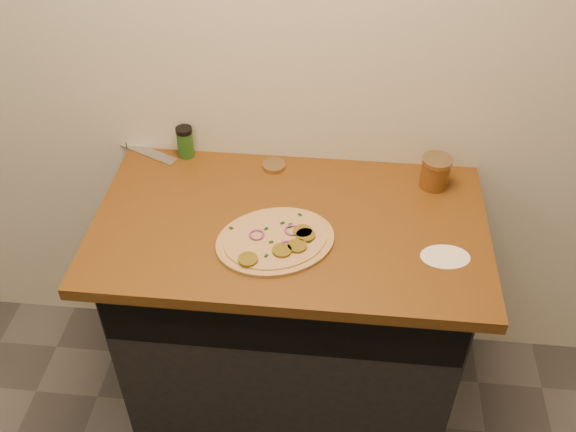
# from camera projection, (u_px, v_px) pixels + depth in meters

# --- Properties ---
(cabinet) EXTENTS (1.10, 0.60, 0.86)m
(cabinet) POSITION_uv_depth(u_px,v_px,m) (291.00, 313.00, 2.29)
(cabinet) COLOR black
(cabinet) RESTS_ON ground
(countertop) EXTENTS (1.20, 0.70, 0.04)m
(countertop) POSITION_uv_depth(u_px,v_px,m) (290.00, 225.00, 1.97)
(countertop) COLOR brown
(countertop) RESTS_ON cabinet
(pizza) EXTENTS (0.46, 0.46, 0.02)m
(pizza) POSITION_uv_depth(u_px,v_px,m) (276.00, 241.00, 1.87)
(pizza) COLOR tan
(pizza) RESTS_ON countertop
(chefs_knife) EXTENTS (0.31, 0.17, 0.02)m
(chefs_knife) POSITION_uv_depth(u_px,v_px,m) (131.00, 145.00, 2.25)
(chefs_knife) COLOR #B7BAC1
(chefs_knife) RESTS_ON countertop
(mason_jar_lid) EXTENTS (0.08, 0.08, 0.02)m
(mason_jar_lid) POSITION_uv_depth(u_px,v_px,m) (274.00, 166.00, 2.15)
(mason_jar_lid) COLOR tan
(mason_jar_lid) RESTS_ON countertop
(salsa_jar) EXTENTS (0.10, 0.10, 0.11)m
(salsa_jar) POSITION_uv_depth(u_px,v_px,m) (435.00, 172.00, 2.05)
(salsa_jar) COLOR #A31310
(salsa_jar) RESTS_ON countertop
(spice_shaker) EXTENTS (0.06, 0.06, 0.11)m
(spice_shaker) POSITION_uv_depth(u_px,v_px,m) (185.00, 142.00, 2.17)
(spice_shaker) COLOR #24581C
(spice_shaker) RESTS_ON countertop
(flour_spill) EXTENTS (0.16, 0.16, 0.00)m
(flour_spill) POSITION_uv_depth(u_px,v_px,m) (445.00, 257.00, 1.83)
(flour_spill) COLOR white
(flour_spill) RESTS_ON countertop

